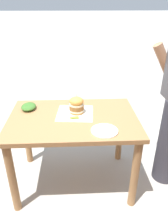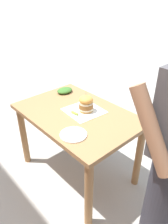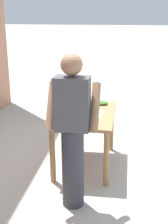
# 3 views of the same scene
# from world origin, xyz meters

# --- Properties ---
(ground_plane) EXTENTS (80.00, 80.00, 0.00)m
(ground_plane) POSITION_xyz_m (0.00, 0.00, 0.00)
(ground_plane) COLOR #ADAAA3
(patio_table) EXTENTS (0.79, 1.17, 0.76)m
(patio_table) POSITION_xyz_m (0.00, 0.00, 0.63)
(patio_table) COLOR #9E7247
(patio_table) RESTS_ON ground
(serving_paper) EXTENTS (0.36, 0.36, 0.00)m
(serving_paper) POSITION_xyz_m (-0.07, 0.02, 0.76)
(serving_paper) COLOR white
(serving_paper) RESTS_ON patio_table
(sandwich) EXTENTS (0.14, 0.14, 0.19)m
(sandwich) POSITION_xyz_m (-0.08, 0.03, 0.84)
(sandwich) COLOR gold
(sandwich) RESTS_ON serving_paper
(pickle_spear) EXTENTS (0.03, 0.08, 0.02)m
(pickle_spear) POSITION_xyz_m (0.04, 0.01, 0.78)
(pickle_spear) COLOR #8EA83D
(pickle_spear) RESTS_ON serving_paper
(side_plate_with_forks) EXTENTS (0.22, 0.22, 0.02)m
(side_plate_with_forks) POSITION_xyz_m (0.25, 0.25, 0.77)
(side_plate_with_forks) COLOR white
(side_plate_with_forks) RESTS_ON patio_table
(side_salad) EXTENTS (0.18, 0.14, 0.05)m
(side_salad) POSITION_xyz_m (-0.19, -0.43, 0.79)
(side_salad) COLOR #386B28
(side_salad) RESTS_ON patio_table
(diner_across_table) EXTENTS (0.55, 0.35, 1.69)m
(diner_across_table) POSITION_xyz_m (0.00, 0.95, 0.88)
(diner_across_table) COLOR #33333D
(diner_across_table) RESTS_ON ground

